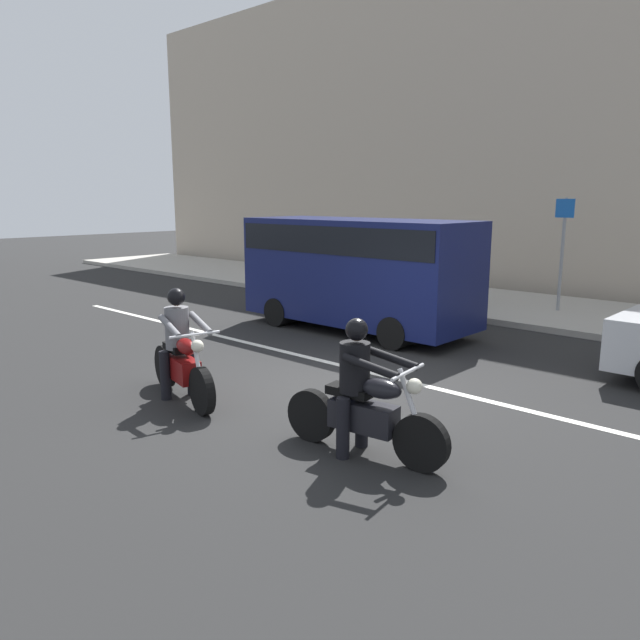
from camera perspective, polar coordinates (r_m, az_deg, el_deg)
ground_plane at (r=9.33m, az=1.85°, el=-6.25°), size 80.00×80.00×0.00m
sidewalk_slab at (r=16.08m, az=20.82°, el=0.79°), size 40.00×4.40×0.14m
building_facade at (r=19.19m, az=25.95°, el=17.31°), size 40.00×1.40×10.32m
lane_marking_stripe at (r=10.27m, az=3.23°, el=-4.58°), size 18.00×0.14×0.01m
motorcycle_with_rider_gray at (r=8.79m, az=-12.96°, el=-3.23°), size 2.06×0.82×1.60m
motorcycle_with_rider_black_leather at (r=6.76m, az=4.03°, el=-7.54°), size 2.05×0.72×1.55m
parked_van_navy at (r=12.99m, az=3.54°, el=5.04°), size 5.16×1.96×2.40m
street_sign_post at (r=15.69m, az=21.90°, el=6.73°), size 0.44×0.08×2.70m
pedestrian_bystander at (r=16.26m, az=13.89°, el=4.98°), size 0.34×0.34×1.65m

